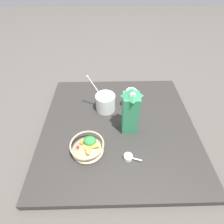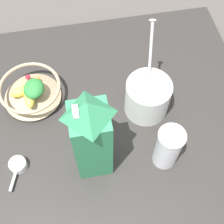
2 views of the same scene
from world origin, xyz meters
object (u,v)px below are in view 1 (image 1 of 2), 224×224
object	(u,v)px
milk_carton	(130,111)
yogurt_tub	(105,102)
drinking_cup	(131,99)
fruit_bowl	(88,146)

from	to	relation	value
milk_carton	yogurt_tub	size ratio (longest dim) A/B	1.18
drinking_cup	milk_carton	bearing A→B (deg)	-98.00
fruit_bowl	yogurt_tub	xyz separation A→B (m)	(0.09, 0.33, 0.02)
yogurt_tub	milk_carton	bearing A→B (deg)	-51.59
milk_carton	drinking_cup	bearing A→B (deg)	82.00
milk_carton	drinking_cup	distance (m)	0.21
fruit_bowl	drinking_cup	world-z (taller)	drinking_cup
fruit_bowl	drinking_cup	xyz separation A→B (m)	(0.26, 0.34, 0.04)
milk_carton	yogurt_tub	distance (m)	0.24
fruit_bowl	yogurt_tub	distance (m)	0.34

